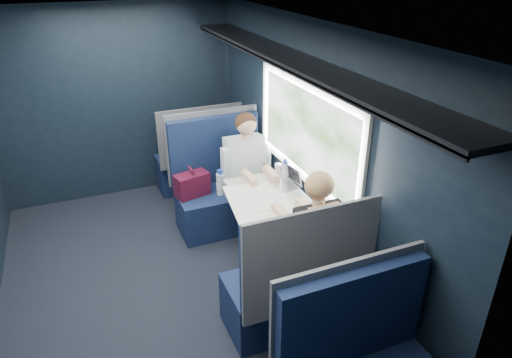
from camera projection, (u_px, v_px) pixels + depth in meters
name	position (u px, v px, depth m)	size (l,w,h in m)	color
ground	(166.00, 289.00, 4.19)	(2.80, 4.20, 0.01)	black
room_shell	(152.00, 138.00, 3.54)	(3.00, 4.40, 2.40)	black
table	(269.00, 204.00, 4.25)	(0.62, 1.00, 0.74)	#54565E
seat_bay_near	(220.00, 190.00, 5.01)	(1.05, 0.62, 1.26)	#0B1533
seat_bay_far	(293.00, 287.00, 3.57)	(1.04, 0.62, 1.26)	#0B1533
seat_row_front	(198.00, 159.00, 5.78)	(1.04, 0.51, 1.16)	#0B1533
man	(248.00, 168.00, 4.82)	(0.53, 0.56, 1.32)	black
woman	(313.00, 236.00, 3.65)	(0.53, 0.56, 1.32)	black
papers	(260.00, 203.00, 4.11)	(0.54, 0.79, 0.01)	white
laptop	(288.00, 179.00, 4.40)	(0.25, 0.31, 0.21)	silver
bottle_small	(285.00, 171.00, 4.48)	(0.07, 0.07, 0.23)	silver
cup	(278.00, 168.00, 4.66)	(0.07, 0.07, 0.09)	white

